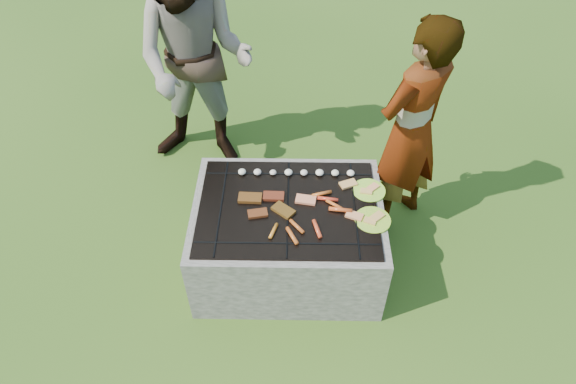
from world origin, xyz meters
name	(u,v)px	position (x,y,z in m)	size (l,w,h in m)	color
lawn	(288,262)	(0.00, 0.00, 0.00)	(60.00, 60.00, 0.00)	#234511
fire_pit	(288,238)	(0.00, 0.00, 0.28)	(1.30, 1.00, 0.62)	#A29A90
mushrooms	(297,172)	(0.06, 0.32, 0.63)	(0.83, 0.06, 0.04)	beige
pork_slabs	(266,203)	(-0.15, 0.02, 0.62)	(0.40, 0.25, 0.02)	brown
sausages	(315,216)	(0.18, -0.09, 0.63)	(0.55, 0.48, 0.03)	#DF5924
bread_on_grate	(330,199)	(0.29, 0.07, 0.62)	(0.46, 0.41, 0.02)	#E7A976
plate_far	(369,190)	(0.56, 0.17, 0.61)	(0.30, 0.30, 0.03)	#CFF83B
plate_near	(373,220)	(0.56, -0.11, 0.61)	(0.29, 0.29, 0.03)	#CCE135
cook	(411,130)	(0.86, 0.52, 0.86)	(0.63, 0.41, 1.73)	gray
bystander	(195,61)	(-0.75, 1.21, 0.99)	(0.96, 0.75, 1.98)	gray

